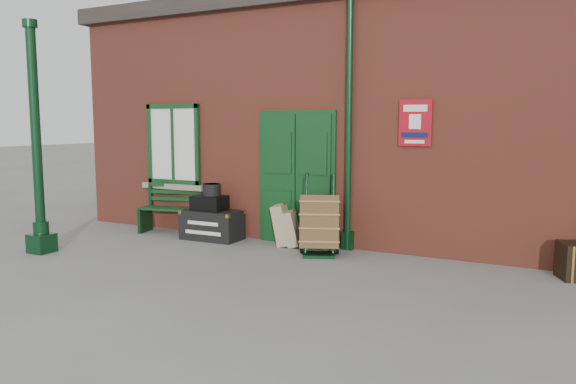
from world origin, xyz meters
The scene contains 10 objects.
ground centered at (0.00, 0.00, 0.00)m, with size 80.00×80.00×0.00m, color gray.
station_building centered at (0.00, 3.49, 2.16)m, with size 10.30×4.30×4.36m.
canopy_column centered at (-3.60, -1.00, 1.41)m, with size 0.34×0.34×3.61m.
bench centered at (-2.61, 1.31, 0.48)m, with size 1.60×0.78×0.95m.
houdini_trunk centered at (-1.78, 1.09, 0.26)m, with size 1.04×0.57×0.52m, color black.
strongbox centered at (-1.83, 1.09, 0.65)m, with size 0.57×0.41×0.26m, color black.
hatbox centered at (-1.80, 1.12, 0.88)m, with size 0.31×0.31×0.21m, color black.
suitcase_back centered at (-0.45, 1.25, 0.35)m, with size 0.19×0.49×0.68m, color tan.
suitcase_front centered at (-0.27, 1.25, 0.30)m, with size 0.17×0.44×0.58m, color tan.
porter_trolley centered at (0.38, 0.93, 0.48)m, with size 0.80×0.83×1.24m.
Camera 1 is at (3.92, -6.96, 2.06)m, focal length 35.00 mm.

